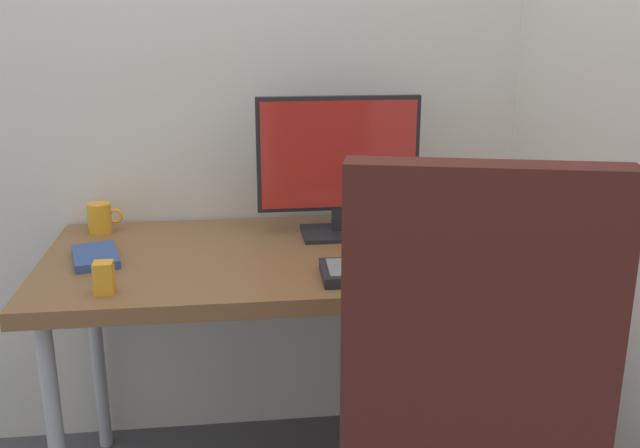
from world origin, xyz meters
TOP-DOWN VIEW (x-y plane):
  - wall_back at (0.00, 0.38)m, footprint 2.79×0.04m
  - wall_side_right at (0.75, -0.19)m, footprint 0.04×2.05m
  - desk at (0.00, 0.00)m, footprint 1.44×0.70m
  - monitor at (0.12, 0.15)m, footprint 0.48×0.17m
  - keyboard at (0.22, -0.22)m, footprint 0.41×0.17m
  - mouse at (0.62, -0.24)m, footprint 0.07×0.10m
  - pen_holder at (0.55, 0.09)m, footprint 0.10×0.10m
  - notebook at (-0.57, -0.01)m, footprint 0.16×0.21m
  - coffee_mug at (-0.60, 0.25)m, footprint 0.11×0.07m
  - desk_clamp_accessory at (-0.51, -0.25)m, footprint 0.05×0.05m

SIDE VIEW (x-z plane):
  - desk at x=0.00m, z-range 0.32..1.08m
  - notebook at x=-0.57m, z-range 0.76..0.78m
  - keyboard at x=0.22m, z-range 0.76..0.79m
  - mouse at x=0.62m, z-range 0.76..0.79m
  - desk_clamp_accessory at x=-0.51m, z-range 0.76..0.84m
  - coffee_mug at x=-0.60m, z-range 0.76..0.85m
  - pen_holder at x=0.55m, z-range 0.72..0.90m
  - monitor at x=0.12m, z-range 0.77..1.19m
  - wall_back at x=0.00m, z-range 0.00..2.80m
  - wall_side_right at x=0.75m, z-range 0.00..2.80m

